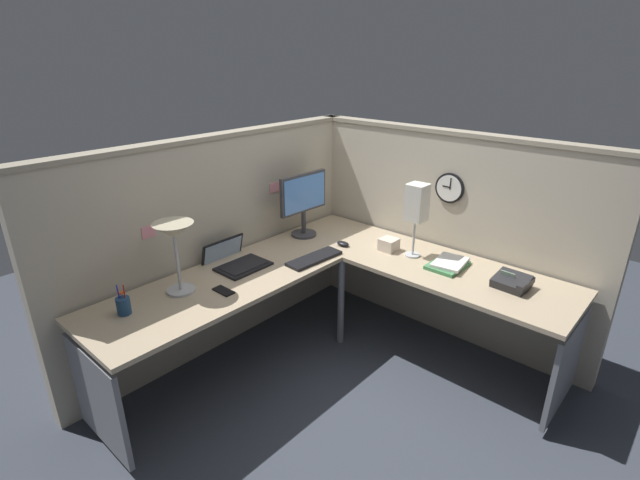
# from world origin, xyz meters

# --- Properties ---
(ground_plane) EXTENTS (6.80, 6.80, 0.00)m
(ground_plane) POSITION_xyz_m (0.00, 0.00, 0.00)
(ground_plane) COLOR #383D47
(cubicle_wall_back) EXTENTS (2.57, 0.12, 1.58)m
(cubicle_wall_back) POSITION_xyz_m (-0.36, 0.87, 0.79)
(cubicle_wall_back) COLOR #B7AD99
(cubicle_wall_back) RESTS_ON ground
(cubicle_wall_right) EXTENTS (0.12, 2.37, 1.58)m
(cubicle_wall_right) POSITION_xyz_m (0.87, -0.27, 0.79)
(cubicle_wall_right) COLOR #B7AD99
(cubicle_wall_right) RESTS_ON ground
(desk) EXTENTS (2.35, 2.15, 0.73)m
(desk) POSITION_xyz_m (-0.15, -0.05, 0.63)
(desk) COLOR tan
(desk) RESTS_ON ground
(monitor) EXTENTS (0.46, 0.20, 0.50)m
(monitor) POSITION_xyz_m (0.27, 0.64, 1.02)
(monitor) COLOR #38383D
(monitor) RESTS_ON desk
(laptop) EXTENTS (0.34, 0.38, 0.22)m
(laptop) POSITION_xyz_m (-0.44, 0.63, 0.75)
(laptop) COLOR black
(laptop) RESTS_ON desk
(keyboard) EXTENTS (0.44, 0.17, 0.02)m
(keyboard) POSITION_xyz_m (-0.02, 0.26, 0.74)
(keyboard) COLOR black
(keyboard) RESTS_ON desk
(computer_mouse) EXTENTS (0.06, 0.10, 0.03)m
(computer_mouse) POSITION_xyz_m (0.31, 0.27, 0.75)
(computer_mouse) COLOR black
(computer_mouse) RESTS_ON desk
(desk_lamp_dome) EXTENTS (0.24, 0.24, 0.44)m
(desk_lamp_dome) POSITION_xyz_m (-0.91, 0.56, 1.09)
(desk_lamp_dome) COLOR #B7BABF
(desk_lamp_dome) RESTS_ON desk
(pen_cup) EXTENTS (0.08, 0.08, 0.18)m
(pen_cup) POSITION_xyz_m (-1.26, 0.57, 0.78)
(pen_cup) COLOR navy
(pen_cup) RESTS_ON desk
(cell_phone) EXTENTS (0.07, 0.14, 0.01)m
(cell_phone) POSITION_xyz_m (-0.74, 0.36, 0.73)
(cell_phone) COLOR black
(cell_phone) RESTS_ON desk
(office_phone) EXTENTS (0.20, 0.22, 0.11)m
(office_phone) POSITION_xyz_m (0.49, -0.94, 0.77)
(office_phone) COLOR #232326
(office_phone) RESTS_ON desk
(book_stack) EXTENTS (0.30, 0.23, 0.04)m
(book_stack) POSITION_xyz_m (0.50, -0.50, 0.75)
(book_stack) COLOR #3F7F4C
(book_stack) RESTS_ON desk
(desk_lamp_paper) EXTENTS (0.13, 0.13, 0.53)m
(desk_lamp_paper) POSITION_xyz_m (0.50, -0.22, 1.11)
(desk_lamp_paper) COLOR #B7BABF
(desk_lamp_paper) RESTS_ON desk
(tissue_box) EXTENTS (0.12, 0.12, 0.09)m
(tissue_box) POSITION_xyz_m (0.47, -0.03, 0.78)
(tissue_box) COLOR beige
(tissue_box) RESTS_ON desk
(wall_clock) EXTENTS (0.04, 0.22, 0.22)m
(wall_clock) POSITION_xyz_m (0.82, -0.30, 1.18)
(wall_clock) COLOR black
(pinned_note_leftmost) EXTENTS (0.09, 0.00, 0.08)m
(pinned_note_leftmost) POSITION_xyz_m (-0.93, 0.82, 1.06)
(pinned_note_leftmost) COLOR pink
(pinned_note_middle) EXTENTS (0.11, 0.00, 0.08)m
(pinned_note_middle) POSITION_xyz_m (0.14, 0.82, 1.12)
(pinned_note_middle) COLOR pink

